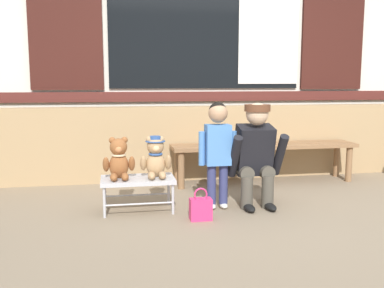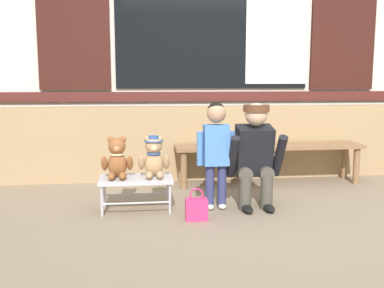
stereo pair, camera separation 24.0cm
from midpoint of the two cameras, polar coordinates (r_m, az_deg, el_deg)
name	(u,v)px [view 1 (the left image)]	position (r m, az deg, el deg)	size (l,w,h in m)	color
ground_plane	(249,212)	(3.90, 5.77, -8.80)	(60.00, 60.00, 0.00)	#84725B
brick_low_wall	(213,142)	(5.16, 1.45, 0.27)	(7.59, 0.25, 0.85)	tan
shop_facade	(205,29)	(5.66, 0.43, 14.79)	(7.75, 0.26, 3.56)	silver
wooden_bench_long	(264,150)	(4.95, 8.06, -0.76)	(2.10, 0.40, 0.44)	#8E6642
small_display_bench	(138,181)	(3.88, -8.88, -4.88)	(0.64, 0.36, 0.30)	#BCBCC1
teddy_bear_plain	(119,160)	(3.84, -11.34, -2.07)	(0.28, 0.26, 0.36)	#93562D
teddy_bear_with_hat	(156,158)	(3.85, -6.57, -1.81)	(0.28, 0.27, 0.36)	tan
child_standing	(218,143)	(3.86, 1.61, 0.08)	(0.35, 0.18, 0.96)	navy
adult_crouching	(256,154)	(3.98, 6.65, -1.36)	(0.50, 0.49, 0.95)	#4C473D
handbag_on_ground	(201,209)	(3.63, -0.77, -8.46)	(0.18, 0.11, 0.27)	#E53370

